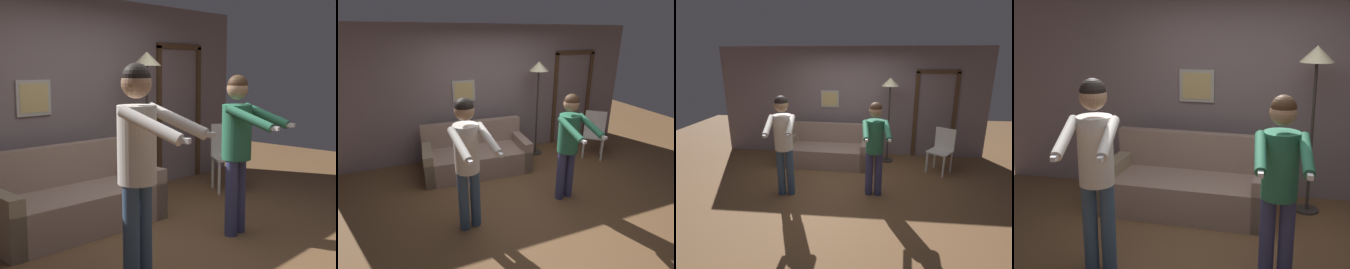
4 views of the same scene
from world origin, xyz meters
TOP-DOWN VIEW (x-y plane):
  - ground_plane at (0.00, 0.00)m, footprint 12.00×12.00m
  - back_wall_assembly at (0.03, 1.94)m, footprint 6.40×0.10m
  - couch at (-0.50, 1.23)m, footprint 1.94×0.94m
  - torchiere_lamp at (0.88, 1.49)m, footprint 0.38×0.38m
  - person_standing_left at (-0.98, -0.30)m, footprint 0.50×0.74m
  - person_standing_right at (0.55, -0.16)m, footprint 0.46×0.70m

SIDE VIEW (x-z plane):
  - ground_plane at x=0.00m, z-range 0.00..0.00m
  - couch at x=-0.50m, z-range -0.16..0.71m
  - person_standing_right at x=0.55m, z-range 0.17..1.82m
  - person_standing_left at x=-0.98m, z-range 0.19..1.95m
  - back_wall_assembly at x=0.03m, z-range 0.00..2.60m
  - torchiere_lamp at x=0.88m, z-range 0.68..2.61m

